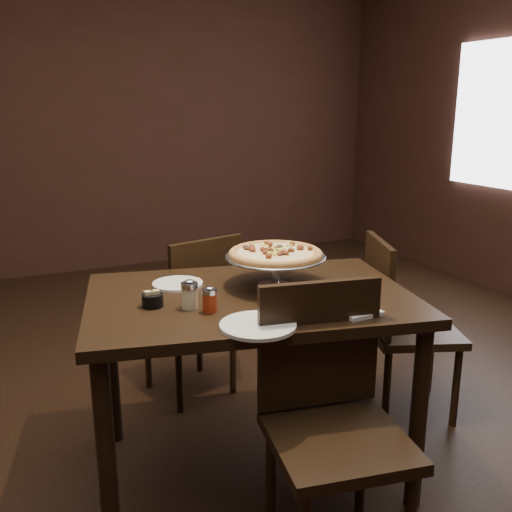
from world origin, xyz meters
name	(u,v)px	position (x,y,z in m)	size (l,w,h in m)	color
room	(255,150)	(0.06, 0.03, 1.40)	(6.04, 7.04, 2.84)	black
dining_table	(250,319)	(-0.01, -0.09, 0.72)	(1.48, 1.15, 0.82)	black
pizza_stand	(275,254)	(0.13, -0.04, 0.97)	(0.43, 0.43, 0.18)	#AEAFB5
parmesan_shaker	(190,295)	(-0.29, -0.14, 0.88)	(0.07, 0.07, 0.11)	beige
pepper_flake_shaker	(210,300)	(-0.24, -0.21, 0.87)	(0.06, 0.06, 0.10)	maroon
packet_caddy	(152,300)	(-0.42, -0.06, 0.85)	(0.08, 0.08, 0.06)	black
napkin_stack	(357,311)	(0.26, -0.46, 0.83)	(0.15, 0.15, 0.02)	white
plate_left	(178,284)	(-0.25, 0.16, 0.83)	(0.22, 0.22, 0.01)	silver
plate_near	(258,326)	(-0.14, -0.43, 0.83)	(0.27, 0.27, 0.01)	silver
serving_spatula	(292,261)	(0.15, -0.15, 0.96)	(0.12, 0.12, 0.02)	#AEAFB5
chair_far	(195,310)	(0.00, 0.65, 0.50)	(0.51, 0.51, 0.92)	black
chair_near	(330,412)	(0.06, -0.60, 0.53)	(0.53, 0.53, 0.98)	black
chair_side	(400,320)	(0.89, 0.05, 0.51)	(0.57, 0.57, 0.93)	black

